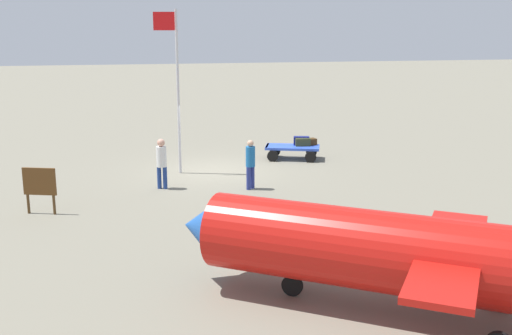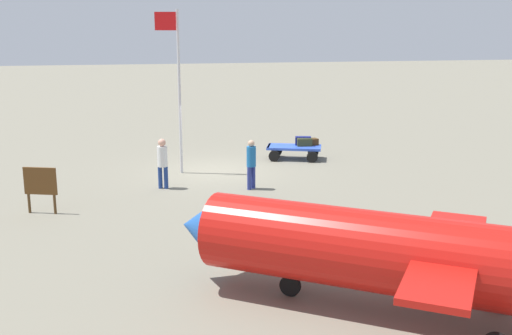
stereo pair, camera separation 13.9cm
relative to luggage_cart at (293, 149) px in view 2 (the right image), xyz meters
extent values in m
plane|color=slate|center=(3.35, 1.38, -0.41)|extent=(120.00, 120.00, 0.00)
cube|color=blue|center=(-0.02, 0.01, 0.08)|extent=(2.36, 1.63, 0.10)
cube|color=blue|center=(0.95, -0.31, 0.08)|extent=(0.37, 0.94, 0.10)
cylinder|color=black|center=(0.86, 0.27, -0.19)|extent=(0.46, 0.25, 0.44)
cylinder|color=black|center=(0.53, -0.73, -0.19)|extent=(0.46, 0.25, 0.44)
cylinder|color=black|center=(-0.58, 0.74, -0.19)|extent=(0.46, 0.25, 0.44)
cylinder|color=black|center=(-0.90, -0.26, -0.19)|extent=(0.46, 0.25, 0.44)
cube|color=#363B1F|center=(-0.44, 0.03, 0.28)|extent=(0.63, 0.39, 0.31)
cube|color=#452D15|center=(-0.73, -0.07, 0.26)|extent=(0.64, 0.44, 0.26)
cube|color=navy|center=(-0.44, -0.16, 0.30)|extent=(0.69, 0.46, 0.34)
cylinder|color=navy|center=(2.41, 4.11, -0.03)|extent=(0.14, 0.14, 0.77)
cylinder|color=navy|center=(2.57, 4.23, -0.03)|extent=(0.14, 0.14, 0.77)
cylinder|color=#1B62A8|center=(2.49, 4.17, 0.69)|extent=(0.44, 0.44, 0.67)
sphere|color=tan|center=(2.49, 4.17, 1.14)|extent=(0.22, 0.22, 0.22)
cylinder|color=navy|center=(5.28, 3.58, -0.04)|extent=(0.14, 0.14, 0.75)
cylinder|color=navy|center=(5.47, 3.51, -0.04)|extent=(0.14, 0.14, 0.75)
cylinder|color=silver|center=(5.37, 3.55, 0.68)|extent=(0.43, 0.43, 0.68)
sphere|color=tan|center=(5.37, 3.55, 1.15)|extent=(0.25, 0.25, 0.25)
cylinder|color=red|center=(0.66, 14.07, 0.80)|extent=(8.71, 6.46, 1.55)
cone|color=#2254A5|center=(4.85, 11.32, 0.80)|extent=(1.52, 1.66, 1.39)
cube|color=red|center=(0.66, 14.07, 0.95)|extent=(3.51, 4.55, 0.12)
cylinder|color=black|center=(3.18, 12.41, -0.19)|extent=(0.42, 0.33, 0.44)
cylinder|color=black|center=(-0.63, 13.81, -0.19)|extent=(0.42, 0.33, 0.44)
cylinder|color=silver|center=(4.62, 1.48, 2.52)|extent=(0.10, 0.10, 5.87)
cube|color=red|center=(5.04, 1.48, 5.05)|extent=(0.74, 0.16, 0.63)
cylinder|color=#4C3319|center=(8.58, 5.79, -0.13)|extent=(0.08, 0.08, 0.57)
cylinder|color=#4C3319|center=(9.33, 5.55, -0.13)|extent=(0.08, 0.08, 0.57)
cube|color=brown|center=(8.95, 5.67, 0.56)|extent=(0.95, 0.36, 0.80)
camera|label=1|loc=(6.16, 23.71, 5.05)|focal=43.33mm
camera|label=2|loc=(6.03, 23.73, 5.05)|focal=43.33mm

